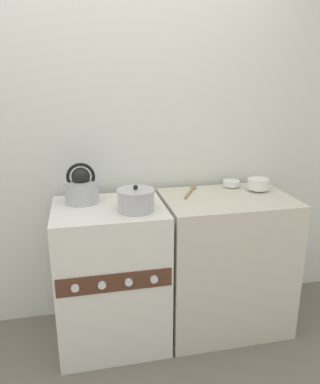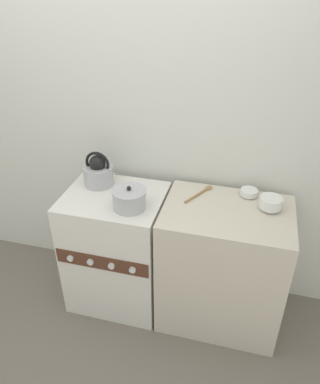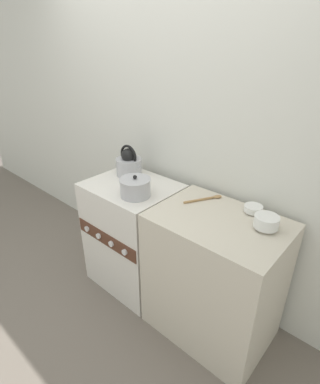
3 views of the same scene
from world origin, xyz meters
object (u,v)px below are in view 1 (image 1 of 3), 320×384
stove (111,275)px  enamel_bowl (258,184)px  small_ceramic_bowl (231,183)px  kettle (82,188)px  cooking_pot (136,200)px

stove → enamel_bowl: bearing=5.5°
stove → small_ceramic_bowl: size_ratio=7.99×
stove → enamel_bowl: (1.01, 0.10, 0.51)m
kettle → small_ceramic_bowl: size_ratio=2.19×
stove → small_ceramic_bowl: (0.87, 0.22, 0.49)m
cooking_pot → enamel_bowl: cooking_pot is taller
stove → small_ceramic_bowl: 1.03m
stove → cooking_pot: 0.55m
stove → kettle: (-0.15, 0.12, 0.55)m
kettle → small_ceramic_bowl: kettle is taller
small_ceramic_bowl → kettle: bearing=-174.4°
stove → kettle: kettle is taller
kettle → cooking_pot: bearing=-36.7°
cooking_pot → small_ceramic_bowl: 0.79m
stove → kettle: 0.58m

